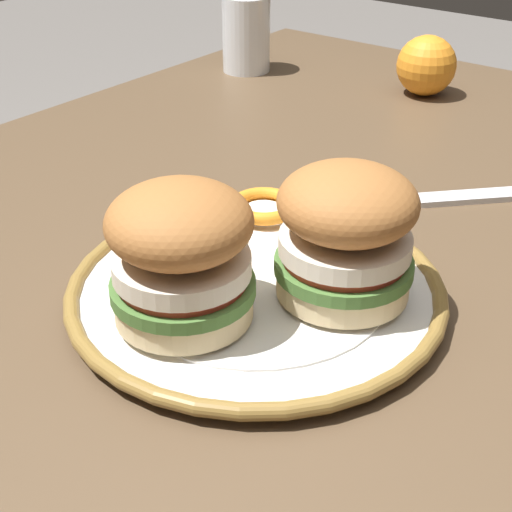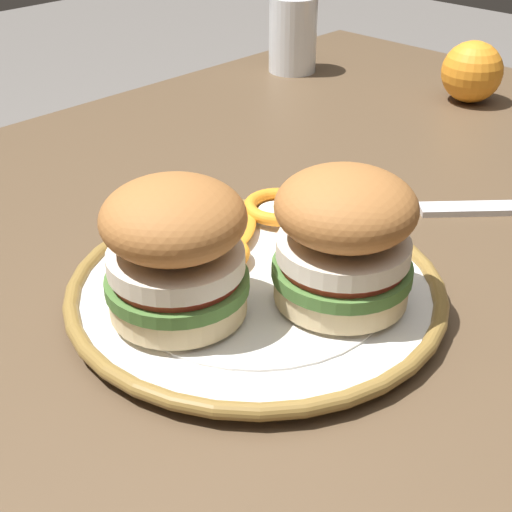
% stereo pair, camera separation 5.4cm
% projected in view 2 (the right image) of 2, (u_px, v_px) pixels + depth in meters
% --- Properties ---
extents(dining_table, '(1.35, 0.89, 0.72)m').
position_uv_depth(dining_table, '(253.00, 361.00, 0.67)').
color(dining_table, brown).
rests_on(dining_table, ground).
extents(dinner_plate, '(0.29, 0.29, 0.02)m').
position_uv_depth(dinner_plate, '(256.00, 290.00, 0.58)').
color(dinner_plate, white).
rests_on(dinner_plate, dining_table).
extents(sandwich_half_left, '(0.14, 0.14, 0.10)m').
position_uv_depth(sandwich_half_left, '(347.00, 235.00, 0.53)').
color(sandwich_half_left, beige).
rests_on(sandwich_half_left, dinner_plate).
extents(sandwich_half_right, '(0.14, 0.14, 0.10)m').
position_uv_depth(sandwich_half_right, '(175.00, 248.00, 0.52)').
color(sandwich_half_right, beige).
rests_on(sandwich_half_right, dinner_plate).
extents(orange_peel_curled, '(0.08, 0.08, 0.01)m').
position_uv_depth(orange_peel_curled, '(278.00, 207.00, 0.67)').
color(orange_peel_curled, orange).
rests_on(orange_peel_curled, dinner_plate).
extents(orange_peel_strip_long, '(0.08, 0.07, 0.01)m').
position_uv_depth(orange_peel_strip_long, '(236.00, 227.00, 0.64)').
color(orange_peel_strip_long, orange).
rests_on(orange_peel_strip_long, dinner_plate).
extents(orange_peel_strip_short, '(0.06, 0.03, 0.01)m').
position_uv_depth(orange_peel_strip_short, '(162.00, 237.00, 0.63)').
color(orange_peel_strip_short, orange).
rests_on(orange_peel_strip_short, dinner_plate).
extents(orange_peel_small_curl, '(0.08, 0.08, 0.01)m').
position_uv_depth(orange_peel_small_curl, '(216.00, 254.00, 0.60)').
color(orange_peel_small_curl, orange).
rests_on(orange_peel_small_curl, dinner_plate).
extents(drinking_glass, '(0.07, 0.07, 0.10)m').
position_uv_depth(drinking_glass, '(293.00, 39.00, 1.08)').
color(drinking_glass, white).
rests_on(drinking_glass, dining_table).
extents(whole_orange, '(0.08, 0.08, 0.08)m').
position_uv_depth(whole_orange, '(472.00, 72.00, 0.97)').
color(whole_orange, orange).
rests_on(whole_orange, dining_table).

